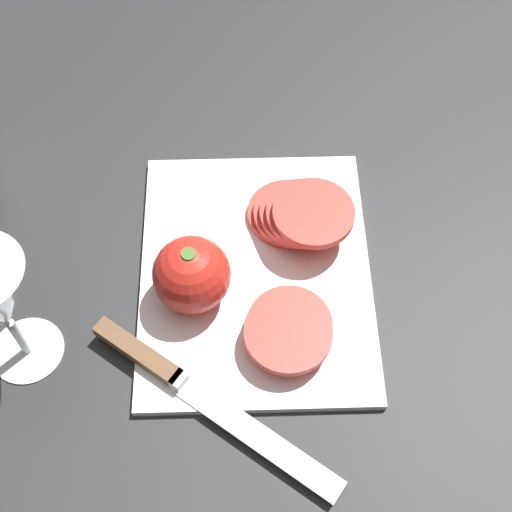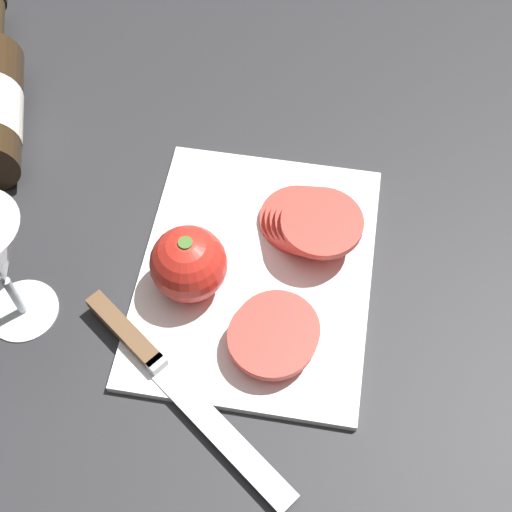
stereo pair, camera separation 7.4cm
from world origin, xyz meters
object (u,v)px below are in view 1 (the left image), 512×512
Objects in this scene: whole_tomato at (192,275)px; tomato_slice_stack_near at (300,213)px; knife at (169,373)px; tomato_slice_stack_far at (289,329)px.

tomato_slice_stack_near is (0.08, -0.11, -0.02)m from whole_tomato.
tomato_slice_stack_near is at bearing -53.49° from whole_tomato.
knife is 2.31× the size of tomato_slice_stack_far.
whole_tomato is 0.33× the size of knife.
tomato_slice_stack_far is (0.04, -0.12, 0.01)m from knife.
tomato_slice_stack_far is at bearing -117.48° from whole_tomato.
knife is 2.14× the size of tomato_slice_stack_near.
whole_tomato is 0.11m from tomato_slice_stack_far.
whole_tomato reaches higher than tomato_slice_stack_far.
knife is 0.13m from tomato_slice_stack_far.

